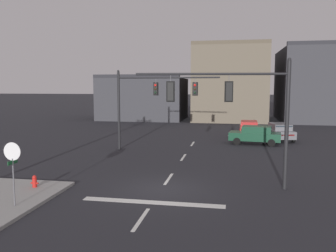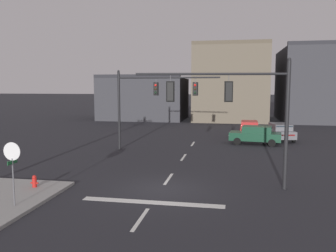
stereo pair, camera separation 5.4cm
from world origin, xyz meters
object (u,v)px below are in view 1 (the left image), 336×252
car_lot_farside (249,129)px  stop_sign (13,159)px  signal_mast_near_side (241,103)px  car_lot_middle (255,135)px  car_lot_nearside (279,131)px  fire_hydrant (35,184)px  signal_mast_far_side (148,96)px

car_lot_farside → stop_sign: bearing=-114.7°
signal_mast_near_side → car_lot_middle: (1.63, 13.89, -3.43)m
signal_mast_near_side → stop_sign: (-9.32, -4.77, -2.14)m
car_lot_nearside → car_lot_farside: (-2.76, 1.56, 0.00)m
car_lot_nearside → fire_hydrant: (-14.03, -18.85, -0.53)m
stop_sign → car_lot_farside: bearing=65.3°
signal_mast_near_side → car_lot_farside: (1.29, 18.24, -3.43)m
signal_mast_far_side → fire_hydrant: 12.47m
stop_sign → car_lot_nearside: (13.36, 21.44, -1.29)m
car_lot_farside → car_lot_nearside: bearing=-29.6°
signal_mast_far_side → car_lot_farside: 12.68m
fire_hydrant → stop_sign: bearing=-75.7°
signal_mast_far_side → stop_sign: bearing=-99.5°
signal_mast_far_side → car_lot_nearside: signal_mast_far_side is taller
car_lot_nearside → car_lot_middle: 3.68m
car_lot_middle → fire_hydrant: size_ratio=6.15×
car_lot_nearside → car_lot_farside: size_ratio=1.03×
stop_sign → fire_hydrant: stop_sign is taller
car_lot_nearside → car_lot_middle: same height
car_lot_middle → car_lot_farside: same height
stop_sign → signal_mast_far_side: bearing=80.5°
signal_mast_far_side → car_lot_nearside: (11.01, 7.43, -3.46)m
signal_mast_far_side → signal_mast_near_side: bearing=-53.0°
car_lot_middle → signal_mast_far_side: bearing=-151.6°
signal_mast_near_side → car_lot_nearside: bearing=76.4°
stop_sign → car_lot_middle: 21.68m
signal_mast_far_side → stop_sign: size_ratio=2.88×
car_lot_farside → car_lot_middle: bearing=-85.4°
car_lot_middle → fire_hydrant: 19.83m
stop_sign → fire_hydrant: 3.24m
car_lot_nearside → fire_hydrant: 23.50m
signal_mast_far_side → car_lot_middle: (8.60, 4.65, -3.46)m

